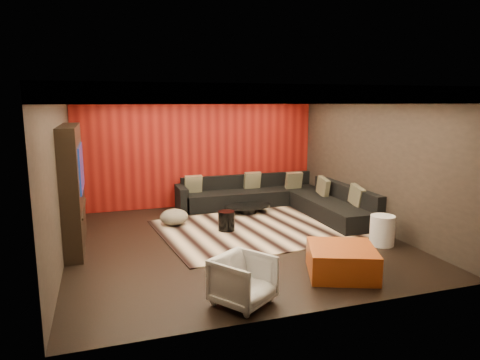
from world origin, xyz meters
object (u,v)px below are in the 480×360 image
object	(u,v)px
armchair	(243,280)
sectional_sofa	(280,200)
white_side_table	(382,230)
drum_stool	(226,221)
orange_ottoman	(342,261)
coffee_table	(248,209)

from	to	relation	value
armchair	sectional_sofa	world-z (taller)	sectional_sofa
white_side_table	armchair	world-z (taller)	armchair
drum_stool	white_side_table	bearing A→B (deg)	-34.31
orange_ottoman	white_side_table	bearing A→B (deg)	33.98
white_side_table	orange_ottoman	world-z (taller)	white_side_table
coffee_table	armchair	distance (m)	4.59
drum_stool	sectional_sofa	size ratio (longest dim) A/B	0.11
drum_stool	white_side_table	size ratio (longest dim) A/B	0.72
drum_stool	armchair	bearing A→B (deg)	-102.32
coffee_table	drum_stool	distance (m)	1.48
coffee_table	orange_ottoman	xyz separation A→B (m)	(0.18, -3.86, 0.10)
white_side_table	drum_stool	bearing A→B (deg)	145.69
drum_stool	white_side_table	xyz separation A→B (m)	(2.49, -1.70, 0.06)
coffee_table	sectional_sofa	bearing A→B (deg)	3.68
drum_stool	white_side_table	distance (m)	3.01
armchair	sectional_sofa	xyz separation A→B (m)	(2.40, 4.36, -0.06)
white_side_table	armchair	distance (m)	3.47
coffee_table	armchair	xyz separation A→B (m)	(-1.55, -4.31, 0.20)
drum_stool	sectional_sofa	distance (m)	2.13
drum_stool	sectional_sofa	xyz separation A→B (m)	(1.72, 1.25, 0.04)
coffee_table	orange_ottoman	size ratio (longest dim) A/B	1.16
orange_ottoman	armchair	distance (m)	1.79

